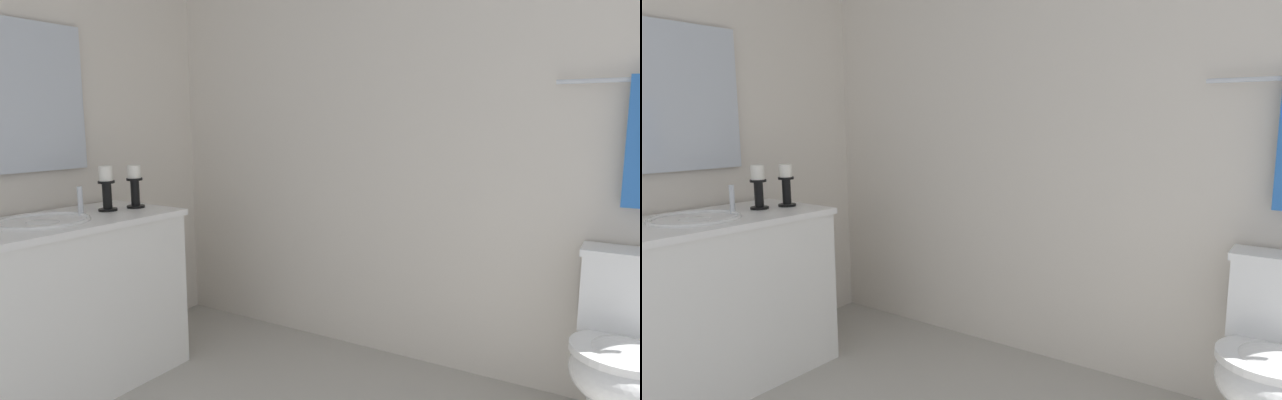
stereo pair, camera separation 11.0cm
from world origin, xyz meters
TOP-DOWN VIEW (x-y plane):
  - wall_back at (0.00, 1.15)m, footprint 3.06×0.04m
  - wall_left at (-1.53, 0.00)m, footprint 0.04×2.29m
  - vanity_cabinet at (-1.21, -0.10)m, footprint 0.58×1.20m
  - sink_basin at (-1.21, -0.10)m, footprint 0.40×0.40m
  - mirror at (-1.49, -0.10)m, footprint 0.02×0.85m
  - candle_holder_tall at (-1.17, 0.38)m, footprint 0.09×0.09m
  - candle_holder_short at (-1.21, 0.24)m, footprint 0.09×0.09m
  - toilet at (1.06, 0.86)m, footprint 0.39×0.54m

SIDE VIEW (x-z plane):
  - toilet at x=1.06m, z-range -0.01..0.74m
  - vanity_cabinet at x=-1.21m, z-range 0.00..0.82m
  - sink_basin at x=-1.21m, z-range 0.66..0.91m
  - candle_holder_tall at x=-1.17m, z-range 0.83..1.05m
  - candle_holder_short at x=-1.21m, z-range 0.83..1.05m
  - wall_back at x=0.00m, z-range 0.00..2.45m
  - wall_left at x=-1.53m, z-range 0.00..2.45m
  - mirror at x=-1.49m, z-range 1.02..1.74m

